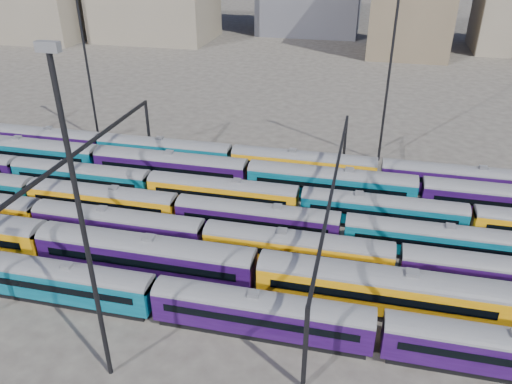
% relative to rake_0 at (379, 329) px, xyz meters
% --- Properties ---
extents(ground, '(500.00, 500.00, 0.00)m').
position_rel_rake_0_xyz_m(ground, '(-15.37, 15.00, -2.50)').
color(ground, '#3C3633').
rests_on(ground, ground).
extents(rake_0, '(116.10, 2.83, 4.76)m').
position_rel_rake_0_xyz_m(rake_0, '(0.00, 0.00, 0.00)').
color(rake_0, black).
rests_on(rake_0, ground).
extents(rake_1, '(111.60, 3.27, 5.51)m').
position_rel_rake_0_xyz_m(rake_1, '(-0.06, 5.00, 0.40)').
color(rake_1, black).
rests_on(rake_1, ground).
extents(rake_2, '(117.75, 2.87, 4.83)m').
position_rel_rake_0_xyz_m(rake_2, '(-18.11, 10.00, 0.04)').
color(rake_2, black).
rests_on(rake_2, ground).
extents(rake_3, '(132.50, 2.77, 4.65)m').
position_rel_rake_0_xyz_m(rake_3, '(-13.57, 15.00, -0.06)').
color(rake_3, black).
rests_on(rake_3, ground).
extents(rake_4, '(114.59, 2.80, 4.70)m').
position_rel_rake_0_xyz_m(rake_4, '(-9.48, 20.00, -0.03)').
color(rake_4, black).
rests_on(rake_4, ground).
extents(rake_5, '(150.13, 3.14, 5.29)m').
position_rel_rake_0_xyz_m(rake_5, '(-27.84, 25.00, 0.28)').
color(rake_5, black).
rests_on(rake_5, ground).
extents(rake_6, '(100.67, 2.95, 4.96)m').
position_rel_rake_0_xyz_m(rake_6, '(-30.77, 30.00, 0.11)').
color(rake_6, black).
rests_on(rake_6, ground).
extents(gantry_1, '(0.35, 40.35, 8.03)m').
position_rel_rake_0_xyz_m(gantry_1, '(-35.37, 15.00, 4.29)').
color(gantry_1, black).
rests_on(gantry_1, ground).
extents(gantry_2, '(0.35, 40.35, 8.03)m').
position_rel_rake_0_xyz_m(gantry_2, '(-5.37, 15.00, 4.29)').
color(gantry_2, black).
rests_on(gantry_2, ground).
extents(mast_1, '(1.40, 0.50, 25.60)m').
position_rel_rake_0_xyz_m(mast_1, '(-45.37, 37.00, 11.47)').
color(mast_1, black).
rests_on(mast_1, ground).
extents(mast_2, '(1.40, 0.50, 25.60)m').
position_rel_rake_0_xyz_m(mast_2, '(-20.37, -7.00, 11.47)').
color(mast_2, black).
rests_on(mast_2, ground).
extents(mast_3, '(1.40, 0.50, 25.60)m').
position_rel_rake_0_xyz_m(mast_3, '(-0.37, 39.00, 11.47)').
color(mast_3, black).
rests_on(mast_3, ground).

